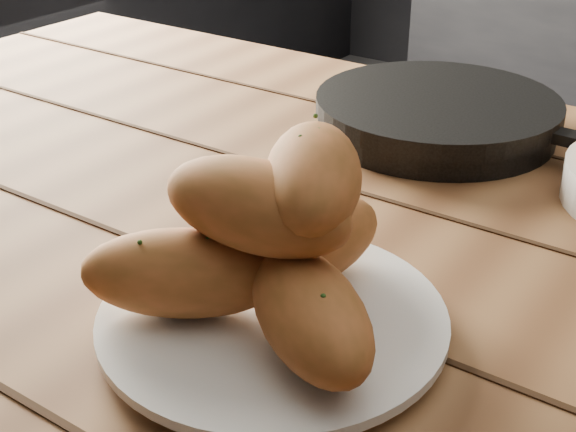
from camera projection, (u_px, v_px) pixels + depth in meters
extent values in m
cube|color=brown|center=(331.00, 260.00, 0.73)|extent=(1.61, 0.95, 0.04)
cylinder|color=olive|center=(130.00, 250.00, 1.49)|extent=(0.07, 0.07, 0.71)
cylinder|color=white|center=(273.00, 325.00, 0.60)|extent=(0.24, 0.24, 0.01)
cylinder|color=white|center=(273.00, 317.00, 0.60)|extent=(0.26, 0.26, 0.01)
ellipsoid|color=#C76A37|center=(184.00, 273.00, 0.58)|extent=(0.16, 0.14, 0.07)
ellipsoid|color=#C76A37|center=(310.00, 313.00, 0.54)|extent=(0.16, 0.14, 0.07)
ellipsoid|color=#C76A37|center=(308.00, 242.00, 0.62)|extent=(0.10, 0.15, 0.07)
ellipsoid|color=#C76A37|center=(256.00, 206.00, 0.55)|extent=(0.15, 0.08, 0.07)
ellipsoid|color=#C76A37|center=(313.00, 177.00, 0.56)|extent=(0.13, 0.15, 0.07)
cylinder|color=black|center=(436.00, 121.00, 0.95)|extent=(0.28, 0.28, 0.03)
cylinder|color=black|center=(438.00, 105.00, 0.94)|extent=(0.29, 0.29, 0.02)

